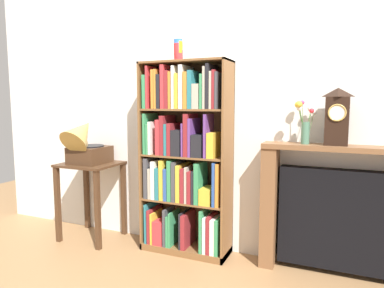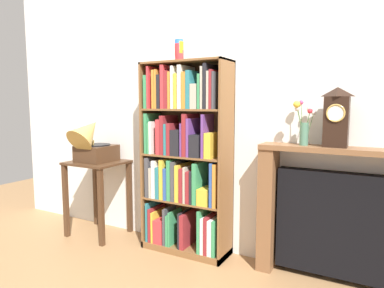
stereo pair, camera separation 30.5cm
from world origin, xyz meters
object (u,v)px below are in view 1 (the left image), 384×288
(side_table_left, at_px, (91,183))
(gramophone, at_px, (85,143))
(cup_stack, at_px, (178,51))
(flower_vase, at_px, (305,121))
(fireplace_mantel, at_px, (341,213))
(mantel_clock, at_px, (337,117))
(bookshelf, at_px, (184,162))

(side_table_left, distance_m, gramophone, 0.42)
(cup_stack, height_order, side_table_left, cup_stack)
(flower_vase, bearing_deg, fireplace_mantel, 3.09)
(fireplace_mantel, xyz_separation_m, mantel_clock, (-0.06, -0.02, 0.75))
(bookshelf, relative_size, cup_stack, 8.86)
(mantel_clock, xyz_separation_m, flower_vase, (-0.23, 0.01, -0.04))
(fireplace_mantel, bearing_deg, mantel_clock, -160.69)
(side_table_left, relative_size, mantel_clock, 1.77)
(bookshelf, relative_size, side_table_left, 2.24)
(cup_stack, distance_m, flower_vase, 1.24)
(bookshelf, distance_m, fireplace_mantel, 1.36)
(side_table_left, bearing_deg, gramophone, -90.00)
(gramophone, bearing_deg, flower_vase, 5.50)
(gramophone, distance_m, fireplace_mantel, 2.36)
(bookshelf, bearing_deg, cup_stack, 157.93)
(flower_vase, bearing_deg, side_table_left, -176.27)
(cup_stack, relative_size, side_table_left, 0.25)
(bookshelf, bearing_deg, mantel_clock, 2.08)
(fireplace_mantel, height_order, flower_vase, flower_vase)
(cup_stack, height_order, flower_vase, cup_stack)
(side_table_left, bearing_deg, flower_vase, 3.73)
(gramophone, height_order, mantel_clock, mantel_clock)
(bookshelf, height_order, side_table_left, bookshelf)
(cup_stack, distance_m, gramophone, 1.26)
(bookshelf, xyz_separation_m, fireplace_mantel, (1.32, 0.07, -0.32))
(bookshelf, height_order, gramophone, bookshelf)
(gramophone, relative_size, flower_vase, 1.49)
(bookshelf, bearing_deg, gramophone, -171.84)
(side_table_left, relative_size, fireplace_mantel, 0.63)
(gramophone, bearing_deg, side_table_left, 90.00)
(side_table_left, xyz_separation_m, mantel_clock, (2.24, 0.12, 0.69))
(fireplace_mantel, distance_m, mantel_clock, 0.75)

